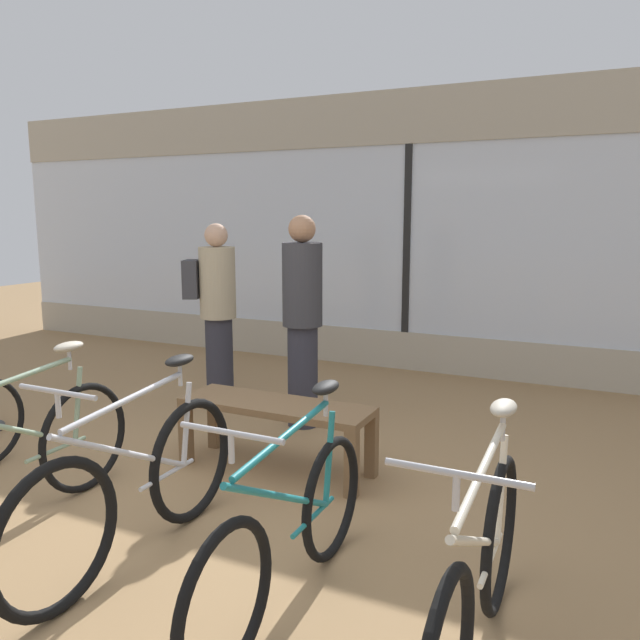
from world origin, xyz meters
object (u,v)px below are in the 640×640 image
Objects in this scene: bicycle_right at (289,532)px; customer_near_rack at (302,317)px; bicycle_center at (135,487)px; bicycle_far_right at (478,583)px; customer_by_window at (216,308)px; bicycle_left at (20,458)px; display_bench at (276,415)px.

bicycle_right is 2.61m from customer_near_rack.
bicycle_center is at bearing 179.01° from bicycle_right.
bicycle_center is 1.81m from bicycle_far_right.
customer_by_window is at bearing 130.31° from bicycle_right.
bicycle_left is at bearing 179.09° from bicycle_center.
bicycle_far_right is (1.81, -0.09, -0.00)m from bicycle_center.
display_bench is at bearing 140.11° from bicycle_far_right.
display_bench is (-1.72, 1.43, 0.01)m from bicycle_far_right.
customer_by_window reaches higher than bicycle_right.
customer_near_rack reaches higher than customer_by_window.
customer_near_rack is at bearing 94.25° from bicycle_center.
bicycle_far_right is at bearing -2.87° from bicycle_center.
bicycle_far_right is (2.69, -0.10, -0.00)m from bicycle_left.
customer_near_rack reaches higher than bicycle_left.
bicycle_right is 0.95× the size of bicycle_far_right.
customer_by_window is at bearing 97.20° from bicycle_left.
bicycle_far_right reaches higher than display_bench.
bicycle_left is at bearing -107.52° from customer_near_rack.
bicycle_far_right is at bearing -39.89° from display_bench.
bicycle_center is 2.82m from customer_by_window.
display_bench is 0.77× the size of customer_near_rack.
bicycle_left is 1.01× the size of bicycle_far_right.
customer_by_window is (-1.03, 0.21, -0.02)m from customer_near_rack.
bicycle_center is 1.00× the size of bicycle_far_right.
bicycle_left is 1.06× the size of bicycle_right.
bicycle_center reaches higher than bicycle_far_right.
display_bench is 1.12m from customer_near_rack.
bicycle_far_right is (0.88, -0.07, 0.03)m from bicycle_right.
bicycle_right is at bearing -58.43° from display_bench.
bicycle_far_right is at bearing -2.23° from bicycle_left.
bicycle_center is at bearing -0.91° from bicycle_left.
display_bench is 1.81m from customer_by_window.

